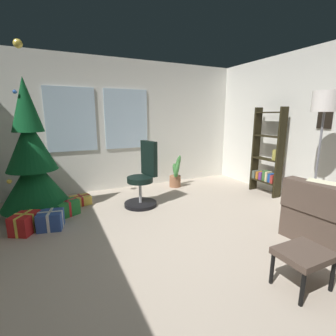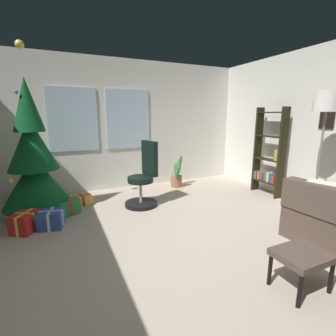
# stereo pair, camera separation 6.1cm
# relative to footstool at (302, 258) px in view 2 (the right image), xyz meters

# --- Properties ---
(ground_plane) EXTENTS (5.38, 6.00, 0.10)m
(ground_plane) POSITION_rel_footstool_xyz_m (-0.63, 0.79, -0.36)
(ground_plane) COLOR #B3A492
(wall_back_with_windows) EXTENTS (5.38, 0.12, 2.65)m
(wall_back_with_windows) POSITION_rel_footstool_xyz_m (-0.65, 3.84, 1.02)
(wall_back_with_windows) COLOR silver
(wall_back_with_windows) RESTS_ON ground_plane
(footstool) EXTENTS (0.46, 0.37, 0.37)m
(footstool) POSITION_rel_footstool_xyz_m (0.00, 0.00, 0.00)
(footstool) COLOR #4E3E34
(footstool) RESTS_ON ground_plane
(holiday_tree) EXTENTS (0.99, 0.99, 2.56)m
(holiday_tree) POSITION_rel_footstool_xyz_m (-2.23, 2.88, 0.54)
(holiday_tree) COLOR #4C331E
(holiday_tree) RESTS_ON ground_plane
(gift_box_red) EXTENTS (0.40, 0.43, 0.27)m
(gift_box_red) POSITION_rel_footstool_xyz_m (-2.36, 2.32, -0.18)
(gift_box_red) COLOR red
(gift_box_red) RESTS_ON ground_plane
(gift_box_green) EXTENTS (0.41, 0.35, 0.25)m
(gift_box_green) POSITION_rel_footstool_xyz_m (-1.83, 2.67, -0.19)
(gift_box_green) COLOR #1E722D
(gift_box_green) RESTS_ON ground_plane
(gift_box_gold) EXTENTS (0.37, 0.30, 0.16)m
(gift_box_gold) POSITION_rel_footstool_xyz_m (-1.58, 3.08, -0.23)
(gift_box_gold) COLOR gold
(gift_box_gold) RESTS_ON ground_plane
(gift_box_blue) EXTENTS (0.37, 0.36, 0.25)m
(gift_box_blue) POSITION_rel_footstool_xyz_m (-2.05, 2.30, -0.19)
(gift_box_blue) COLOR #2D4C99
(gift_box_blue) RESTS_ON ground_plane
(office_chair) EXTENTS (0.56, 0.56, 1.12)m
(office_chair) POSITION_rel_footstool_xyz_m (-0.58, 2.59, 0.13)
(office_chair) COLOR black
(office_chair) RESTS_ON ground_plane
(bookshelf) EXTENTS (0.18, 0.64, 1.69)m
(bookshelf) POSITION_rel_footstool_xyz_m (1.84, 2.16, 0.44)
(bookshelf) COLOR black
(bookshelf) RESTS_ON ground_plane
(floor_lamp) EXTENTS (0.34, 0.34, 1.87)m
(floor_lamp) POSITION_rel_footstool_xyz_m (1.46, 0.91, 1.27)
(floor_lamp) COLOR slate
(floor_lamp) RESTS_ON ground_plane
(potted_plant) EXTENTS (0.34, 0.35, 0.70)m
(potted_plant) POSITION_rel_footstool_xyz_m (0.44, 3.33, -0.06)
(potted_plant) COLOR #966143
(potted_plant) RESTS_ON ground_plane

